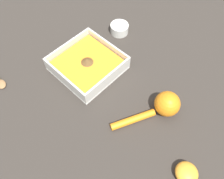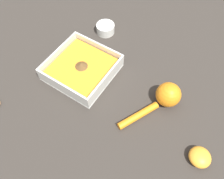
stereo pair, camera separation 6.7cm
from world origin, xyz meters
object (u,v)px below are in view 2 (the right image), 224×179
(lemon_squeezer, at_px, (165,97))
(lemon_half, at_px, (200,157))
(spice_bowl, at_px, (105,29))
(square_dish, at_px, (82,69))

(lemon_squeezer, xyz_separation_m, lemon_half, (-0.16, 0.10, -0.02))
(spice_bowl, xyz_separation_m, lemon_half, (-0.48, 0.27, 0.00))
(lemon_squeezer, bearing_deg, lemon_half, -98.13)
(square_dish, xyz_separation_m, spice_bowl, (0.04, -0.20, -0.00))
(square_dish, xyz_separation_m, lemon_squeezer, (-0.28, -0.04, 0.02))
(lemon_half, bearing_deg, square_dish, -8.20)
(spice_bowl, relative_size, lemon_half, 1.18)
(lemon_squeezer, relative_size, lemon_half, 3.41)
(square_dish, height_order, lemon_squeezer, lemon_squeezer)
(lemon_squeezer, distance_m, lemon_half, 0.19)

